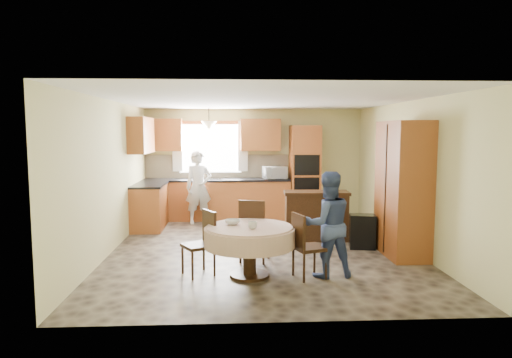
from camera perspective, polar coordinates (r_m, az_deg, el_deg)
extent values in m
cube|color=brown|center=(7.84, 0.75, -8.72)|extent=(5.00, 6.00, 0.01)
cube|color=white|center=(7.60, 0.77, 9.82)|extent=(5.00, 6.00, 0.01)
cube|color=#C2BF7C|center=(10.61, -0.31, 1.98)|extent=(5.00, 0.02, 2.50)
cube|color=#C2BF7C|center=(4.66, 3.20, -3.20)|extent=(5.00, 0.02, 2.50)
cube|color=#C2BF7C|center=(7.86, -17.73, 0.29)|extent=(0.02, 6.00, 2.50)
cube|color=#C2BF7C|center=(8.18, 18.52, 0.47)|extent=(0.02, 6.00, 2.50)
cube|color=white|center=(10.57, -5.74, 3.84)|extent=(1.40, 0.03, 1.10)
cube|color=white|center=(10.58, -9.83, 4.05)|extent=(0.22, 0.02, 1.15)
cube|color=white|center=(10.51, -1.66, 4.12)|extent=(0.22, 0.02, 1.15)
cube|color=#CC6D36|center=(10.39, -4.92, -2.62)|extent=(3.30, 0.60, 0.88)
cube|color=black|center=(10.33, -4.94, -0.10)|extent=(3.30, 0.64, 0.04)
cube|color=#CC6D36|center=(9.65, -13.15, -3.43)|extent=(0.60, 1.20, 0.88)
cube|color=black|center=(9.58, -13.22, -0.71)|extent=(0.64, 1.20, 0.04)
cube|color=beige|center=(10.60, -4.91, 1.57)|extent=(3.30, 0.02, 0.55)
cube|color=#A9572A|center=(10.52, -11.54, 5.42)|extent=(0.85, 0.33, 0.72)
cube|color=#A9572A|center=(10.43, 0.56, 5.54)|extent=(0.90, 0.33, 0.72)
cube|color=#A9572A|center=(9.55, -14.16, 5.32)|extent=(0.33, 1.20, 0.72)
cube|color=#CC6D36|center=(10.43, 6.09, 0.83)|extent=(0.66, 0.62, 2.12)
cube|color=black|center=(10.11, 6.39, 1.74)|extent=(0.56, 0.01, 0.45)
cube|color=black|center=(10.16, 6.35, -1.07)|extent=(0.56, 0.01, 0.45)
cone|color=beige|center=(10.08, -5.90, 6.69)|extent=(0.36, 0.36, 0.18)
cube|color=#3B2110|center=(8.49, 7.53, -4.73)|extent=(1.20, 0.55, 0.84)
cube|color=black|center=(8.03, 13.14, -6.40)|extent=(0.47, 0.36, 0.58)
cube|color=#CC6D36|center=(7.63, 17.90, -1.19)|extent=(0.56, 1.13, 2.15)
cylinder|color=#3B2110|center=(6.33, -0.81, -9.32)|extent=(0.18, 0.18, 0.64)
cylinder|color=#3B2110|center=(6.42, -0.81, -11.91)|extent=(0.54, 0.54, 0.04)
cylinder|color=beige|center=(6.25, -0.82, -6.13)|extent=(1.18, 1.18, 0.05)
cylinder|color=beige|center=(6.28, -0.82, -7.26)|extent=(1.24, 1.24, 0.25)
cube|color=#3B2110|center=(6.43, -7.24, -8.27)|extent=(0.53, 0.53, 0.05)
cube|color=#3B2110|center=(6.45, -5.87, -5.95)|extent=(0.21, 0.34, 0.46)
cylinder|color=#3B2110|center=(6.34, -8.84, -10.52)|extent=(0.03, 0.03, 0.40)
cylinder|color=#3B2110|center=(6.32, -5.81, -10.54)|extent=(0.03, 0.03, 0.40)
cylinder|color=#3B2110|center=(6.66, -8.55, -9.71)|extent=(0.03, 0.03, 0.40)
cylinder|color=#3B2110|center=(6.64, -5.67, -9.73)|extent=(0.03, 0.03, 0.40)
cube|color=#3B2110|center=(7.06, -0.16, -6.64)|extent=(0.52, 0.52, 0.05)
cube|color=#3B2110|center=(6.83, -0.54, -4.78)|extent=(0.39, 0.15, 0.50)
cylinder|color=#3B2110|center=(6.94, -1.59, -8.87)|extent=(0.04, 0.04, 0.43)
cylinder|color=#3B2110|center=(6.95, 1.40, -8.83)|extent=(0.04, 0.04, 0.43)
cylinder|color=#3B2110|center=(7.28, -1.66, -8.15)|extent=(0.04, 0.04, 0.43)
cylinder|color=#3B2110|center=(7.30, 1.19, -8.11)|extent=(0.04, 0.04, 0.43)
cube|color=#3B2110|center=(6.31, 6.72, -8.54)|extent=(0.49, 0.49, 0.05)
cube|color=#3B2110|center=(6.17, 5.30, -6.48)|extent=(0.15, 0.36, 0.46)
cylinder|color=#3B2110|center=(6.18, 5.42, -10.91)|extent=(0.03, 0.03, 0.40)
cylinder|color=#3B2110|center=(6.24, 8.49, -10.79)|extent=(0.03, 0.03, 0.40)
cylinder|color=#3B2110|center=(6.50, 4.99, -10.07)|extent=(0.03, 0.03, 0.40)
cylinder|color=#3B2110|center=(6.55, 7.90, -9.97)|extent=(0.03, 0.03, 0.40)
cube|color=gold|center=(9.00, 16.28, 3.30)|extent=(0.05, 0.53, 0.44)
cube|color=#A8B8C5|center=(8.99, 16.10, 3.30)|extent=(0.01, 0.44, 0.35)
imported|color=silver|center=(10.31, 2.35, 0.80)|extent=(0.57, 0.44, 0.28)
imported|color=silver|center=(9.91, -7.18, -1.05)|extent=(0.66, 0.54, 1.57)
imported|color=#3C4C83|center=(6.33, 8.94, -5.61)|extent=(0.78, 0.64, 1.45)
imported|color=#B2B2B2|center=(8.36, 5.32, -1.77)|extent=(0.26, 0.26, 0.05)
imported|color=silver|center=(8.44, 9.05, -0.78)|extent=(0.15, 0.15, 0.33)
imported|color=#B2B2B2|center=(6.07, -0.43, -5.81)|extent=(0.16, 0.16, 0.10)
imported|color=#B2B2B2|center=(6.36, -2.96, -5.41)|extent=(0.24, 0.24, 0.07)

